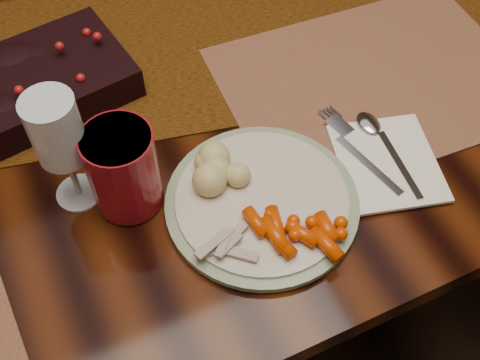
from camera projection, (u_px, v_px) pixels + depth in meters
name	position (u px, v px, depth m)	size (l,w,h in m)	color
floor	(207.00, 276.00, 1.59)	(5.00, 5.00, 0.00)	black
dining_table	(199.00, 196.00, 1.29)	(1.80, 1.00, 0.75)	black
table_runner	(146.00, 54.00, 1.00)	(1.85, 0.38, 0.00)	#41220E
centerpiece	(11.00, 90.00, 0.90)	(0.35, 0.18, 0.07)	black
placemat_main	(373.00, 82.00, 0.96)	(0.47, 0.34, 0.00)	brown
dinner_plate	(262.00, 201.00, 0.81)	(0.26, 0.26, 0.01)	beige
baby_carrots	(290.00, 230.00, 0.76)	(0.12, 0.09, 0.02)	#CF3B01
mashed_potatoes	(219.00, 165.00, 0.81)	(0.08, 0.07, 0.04)	#F1E8B2
turkey_shreds	(225.00, 248.00, 0.75)	(0.07, 0.06, 0.02)	#B6AAA1
napkin	(387.00, 162.00, 0.86)	(0.14, 0.16, 0.01)	white
fork	(361.00, 155.00, 0.86)	(0.02, 0.16, 0.00)	silver
spoon	(390.00, 151.00, 0.86)	(0.03, 0.16, 0.00)	silver
red_cup	(123.00, 169.00, 0.77)	(0.09, 0.09, 0.13)	maroon
wine_glass	(64.00, 152.00, 0.76)	(0.07, 0.07, 0.18)	silver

